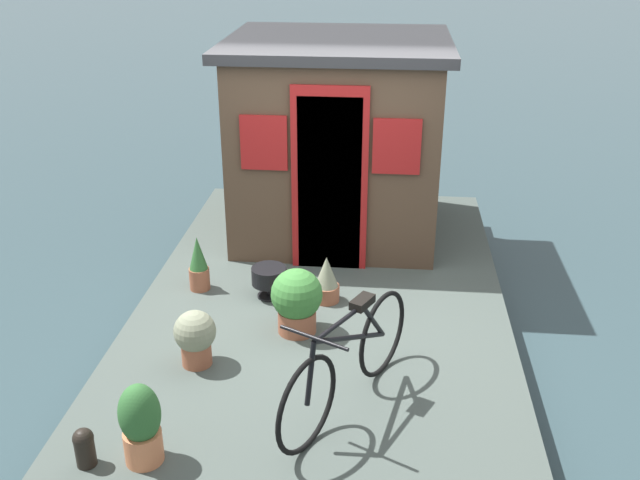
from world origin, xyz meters
name	(u,v)px	position (x,y,z in m)	size (l,w,h in m)	color
ground_plane	(322,336)	(0.00, 0.00, 0.00)	(60.00, 60.00, 0.00)	#2D4247
houseboat_deck	(322,319)	(0.00, 0.00, 0.18)	(5.57, 3.27, 0.36)	#424C47
houseboat_cabin	(337,137)	(1.68, 0.00, 1.40)	(2.10, 2.25, 2.06)	#4C3828
bicycle	(348,362)	(-1.49, -0.32, 0.74)	(1.51, 0.82, 0.80)	black
potted_plant_lavender	(297,300)	(-0.52, 0.16, 0.66)	(0.43, 0.43, 0.56)	#935138
potted_plant_ivy	(326,280)	(0.03, -0.04, 0.57)	(0.24, 0.24, 0.43)	#935138
potted_plant_mint	(199,265)	(0.14, 1.15, 0.61)	(0.19, 0.19, 0.52)	#935138
potted_plant_rosemary	(195,336)	(-1.07, 0.87, 0.61)	(0.32, 0.32, 0.45)	#935138
potted_plant_basil	(141,424)	(-2.17, 0.93, 0.65)	(0.26, 0.26, 0.57)	#C6754C
charcoal_grill	(269,277)	(0.05, 0.49, 0.56)	(0.32, 0.32, 0.29)	black
mooring_bollard	(84,446)	(-2.24, 1.29, 0.51)	(0.13, 0.13, 0.27)	black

